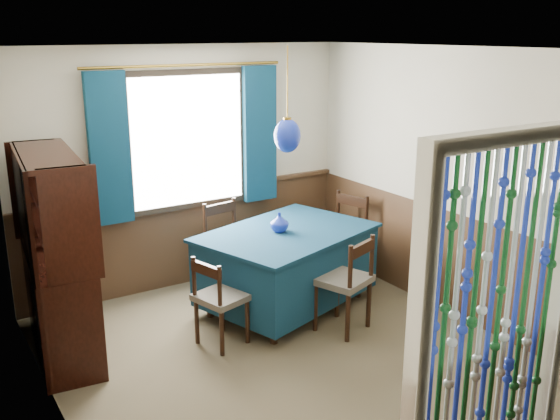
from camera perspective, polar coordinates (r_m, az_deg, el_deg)
floor at (r=5.32m, az=1.02°, el=-13.52°), size 4.00×4.00×0.00m
ceiling at (r=4.62m, az=1.18°, el=14.51°), size 4.00×4.00×0.00m
wall_back at (r=6.54m, az=-8.54°, el=3.76°), size 3.60×0.00×3.60m
wall_front at (r=3.43m, az=19.85°, el=-8.62°), size 3.60×0.00×3.60m
wall_left at (r=4.17m, az=-20.16°, el=-4.24°), size 0.00×4.00×4.00m
wall_right at (r=5.97m, az=15.75°, el=2.14°), size 0.00×4.00×4.00m
wainscot_back at (r=6.72m, az=-8.22°, el=-2.51°), size 3.60×0.00×3.60m
wainscot_left at (r=4.48m, az=-19.03°, el=-13.25°), size 0.00×4.00×4.00m
wainscot_right at (r=6.17m, az=15.13°, el=-4.64°), size 0.00×4.00×4.00m
window at (r=6.43m, az=-8.47°, el=6.29°), size 1.32×0.12×1.42m
doorway at (r=3.55m, az=18.78°, el=-11.24°), size 1.16×0.12×2.18m
dining_table at (r=6.07m, az=0.63°, el=-4.90°), size 1.89×1.56×0.78m
chair_near at (r=5.63m, az=6.04°, el=-6.47°), size 0.56×0.55×0.89m
chair_far at (r=6.52m, az=-4.65°, el=-3.09°), size 0.52×0.50×0.92m
chair_left at (r=5.39m, az=-5.60°, el=-8.05°), size 0.47×0.49×0.80m
chair_right at (r=6.78m, az=5.72°, el=-2.30°), size 0.55×0.56×0.94m
sideboard at (r=5.50m, az=-19.61°, el=-6.55°), size 0.58×1.35×1.72m
pendant_lamp at (r=5.74m, az=0.67°, el=6.84°), size 0.25×0.25×0.95m
vase_table at (r=5.92m, az=-0.06°, el=-1.21°), size 0.19×0.19×0.17m
bowl_shelf at (r=5.10m, az=-18.99°, el=-1.06°), size 0.28×0.28×0.05m
vase_sideboard at (r=5.66m, az=-19.98°, el=-2.27°), size 0.18×0.18×0.16m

